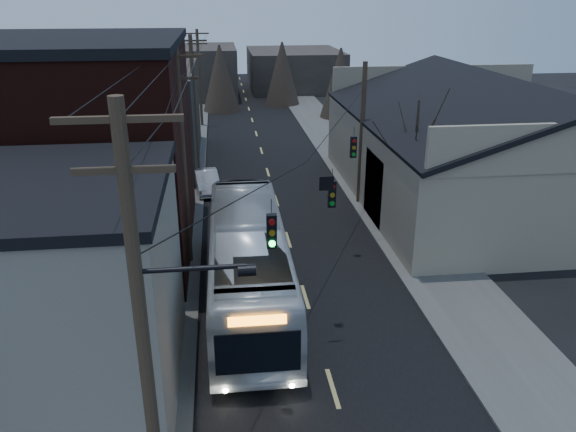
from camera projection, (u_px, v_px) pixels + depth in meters
name	position (u px, v px, depth m)	size (l,w,h in m)	color
road_surface	(270.00, 181.00, 38.69)	(9.00, 110.00, 0.02)	black
sidewalk_left	(175.00, 184.00, 37.93)	(4.00, 110.00, 0.12)	#474744
sidewalk_right	(362.00, 177.00, 39.41)	(4.00, 110.00, 0.12)	#474744
building_clapboard	(38.00, 297.00, 17.02)	(8.00, 8.00, 7.00)	slate
building_brick	(78.00, 154.00, 26.49)	(10.00, 12.00, 10.00)	black
building_left_far	(136.00, 116.00, 41.85)	(9.00, 14.00, 7.00)	#2E2925
warehouse	(487.00, 156.00, 34.56)	(16.16, 20.60, 7.73)	gray
building_far_left	(195.00, 72.00, 69.16)	(10.00, 12.00, 6.00)	#2E2925
building_far_right	(294.00, 69.00, 75.43)	(12.00, 14.00, 5.00)	#2E2925
bare_tree	(413.00, 170.00, 28.88)	(0.40, 0.40, 7.20)	black
utility_lines	(223.00, 131.00, 31.10)	(11.24, 45.28, 10.50)	#382B1E
bus	(248.00, 261.00, 23.06)	(3.04, 13.01, 3.62)	silver
parked_car	(207.00, 181.00, 36.46)	(1.44, 4.13, 1.36)	#A2A4AA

